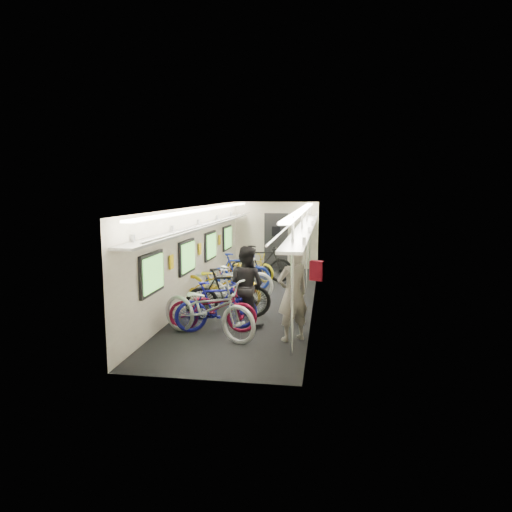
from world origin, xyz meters
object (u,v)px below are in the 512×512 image
(passenger_near, at_px, (293,294))
(passenger_mid, at_px, (246,286))
(bicycle_0, at_px, (208,308))
(bicycle_1, at_px, (217,306))
(backpack, at_px, (317,271))

(passenger_near, distance_m, passenger_mid, 1.31)
(bicycle_0, height_order, bicycle_1, bicycle_0)
(bicycle_1, relative_size, backpack, 4.45)
(bicycle_0, bearing_deg, backpack, -53.60)
(passenger_mid, height_order, backpack, passenger_mid)
(passenger_mid, bearing_deg, passenger_near, 165.51)
(bicycle_1, height_order, backpack, backpack)
(bicycle_1, distance_m, passenger_mid, 0.76)
(passenger_near, bearing_deg, bicycle_0, -33.27)
(passenger_near, bearing_deg, bicycle_1, -49.17)
(passenger_near, relative_size, backpack, 4.71)
(passenger_near, height_order, passenger_mid, passenger_near)
(bicycle_1, bearing_deg, bicycle_0, 149.49)
(passenger_near, distance_m, backpack, 0.70)
(bicycle_1, relative_size, passenger_near, 0.94)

